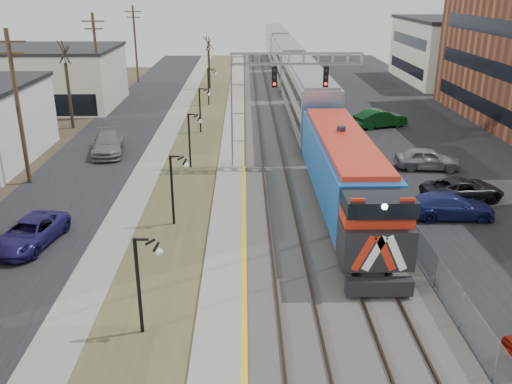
{
  "coord_description": "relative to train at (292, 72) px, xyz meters",
  "views": [
    {
      "loc": [
        -0.03,
        -9.48,
        12.43
      ],
      "look_at": [
        0.51,
        16.18,
        2.6
      ],
      "focal_mm": 38.0,
      "sensor_mm": 36.0,
      "label": 1
    }
  ],
  "objects": [
    {
      "name": "street_west",
      "position": [
        -17.0,
        -19.42,
        -2.9
      ],
      "size": [
        7.0,
        120.0,
        0.04
      ],
      "primitive_type": "cube",
      "color": "black",
      "rests_on": "ground"
    },
    {
      "name": "sidewalk",
      "position": [
        -12.5,
        -19.42,
        -2.88
      ],
      "size": [
        2.0,
        120.0,
        0.08
      ],
      "primitive_type": "cube",
      "color": "gray",
      "rests_on": "ground"
    },
    {
      "name": "grass_median",
      "position": [
        -9.5,
        -19.42,
        -2.89
      ],
      "size": [
        4.0,
        120.0,
        0.06
      ],
      "primitive_type": "cube",
      "color": "#414927",
      "rests_on": "ground"
    },
    {
      "name": "platform",
      "position": [
        -6.5,
        -19.42,
        -2.8
      ],
      "size": [
        2.0,
        120.0,
        0.24
      ],
      "primitive_type": "cube",
      "color": "gray",
      "rests_on": "ground"
    },
    {
      "name": "ballast_bed",
      "position": [
        -1.5,
        -19.42,
        -2.82
      ],
      "size": [
        8.0,
        120.0,
        0.2
      ],
      "primitive_type": "cube",
      "color": "#595651",
      "rests_on": "ground"
    },
    {
      "name": "parking_lot",
      "position": [
        10.5,
        -19.42,
        -2.9
      ],
      "size": [
        16.0,
        120.0,
        0.04
      ],
      "primitive_type": "cube",
      "color": "black",
      "rests_on": "ground"
    },
    {
      "name": "platform_edge",
      "position": [
        -5.62,
        -19.42,
        -2.67
      ],
      "size": [
        0.24,
        120.0,
        0.01
      ],
      "primitive_type": "cube",
      "color": "gold",
      "rests_on": "platform"
    },
    {
      "name": "track_near",
      "position": [
        -3.5,
        -19.42,
        -2.64
      ],
      "size": [
        1.58,
        120.0,
        0.15
      ],
      "color": "#2D2119",
      "rests_on": "ballast_bed"
    },
    {
      "name": "track_far",
      "position": [
        -0.0,
        -19.42,
        -2.64
      ],
      "size": [
        1.58,
        120.0,
        0.15
      ],
      "color": "#2D2119",
      "rests_on": "ballast_bed"
    },
    {
      "name": "train",
      "position": [
        0.0,
        0.0,
        0.0
      ],
      "size": [
        3.0,
        85.85,
        5.33
      ],
      "color": "#1352A2",
      "rests_on": "ground"
    },
    {
      "name": "signal_gantry",
      "position": [
        -4.28,
        -26.43,
        2.67
      ],
      "size": [
        9.0,
        1.07,
        8.15
      ],
      "color": "gray",
      "rests_on": "ground"
    },
    {
      "name": "lampposts",
      "position": [
        -9.5,
        -36.13,
        -0.92
      ],
      "size": [
        0.14,
        62.14,
        4.0
      ],
      "color": "black",
      "rests_on": "ground"
    },
    {
      "name": "utility_poles",
      "position": [
        -20.0,
        -29.42,
        2.08
      ],
      "size": [
        0.28,
        80.28,
        10.0
      ],
      "color": "#4C3823",
      "rests_on": "ground"
    },
    {
      "name": "fence",
      "position": [
        2.7,
        -19.42,
        -2.12
      ],
      "size": [
        0.04,
        120.0,
        1.6
      ],
      "primitive_type": "cube",
      "color": "gray",
      "rests_on": "ground"
    },
    {
      "name": "bare_trees",
      "position": [
        -18.16,
        -15.51,
        -0.22
      ],
      "size": [
        12.3,
        42.3,
        5.95
      ],
      "color": "#382D23",
      "rests_on": "ground"
    },
    {
      "name": "car_lot_c",
      "position": [
        7.79,
        -33.19,
        -2.23
      ],
      "size": [
        5.33,
        3.18,
        1.39
      ],
      "primitive_type": "imported",
      "rotation": [
        0.0,
        0.0,
        1.75
      ],
      "color": "black",
      "rests_on": "ground"
    },
    {
      "name": "car_lot_d",
      "position": [
        6.08,
        -35.81,
        -2.21
      ],
      "size": [
        4.98,
        2.19,
        1.42
      ],
      "primitive_type": "imported",
      "rotation": [
        0.0,
        0.0,
        1.53
      ],
      "color": "navy",
      "rests_on": "ground"
    },
    {
      "name": "car_lot_e",
      "position": [
        7.52,
        -27.17,
        -2.14
      ],
      "size": [
        4.74,
        2.34,
        1.56
      ],
      "primitive_type": "imported",
      "rotation": [
        0.0,
        0.0,
        1.46
      ],
      "color": "gray",
      "rests_on": "ground"
    },
    {
      "name": "car_lot_f",
      "position": [
        7.06,
        -14.84,
        -2.1
      ],
      "size": [
        5.26,
        3.26,
        1.64
      ],
      "primitive_type": "imported",
      "rotation": [
        0.0,
        0.0,
        1.9
      ],
      "color": "#0C3C15",
      "rests_on": "ground"
    },
    {
      "name": "car_street_a",
      "position": [
        -16.44,
        -38.86,
        -2.24
      ],
      "size": [
        3.08,
        5.19,
        1.35
      ],
      "primitive_type": "imported",
      "rotation": [
        0.0,
        0.0,
        -0.18
      ],
      "color": "navy",
      "rests_on": "ground"
    },
    {
      "name": "car_street_b",
      "position": [
        -16.25,
        -22.84,
        -2.12
      ],
      "size": [
        3.12,
        5.83,
        1.61
      ],
      "primitive_type": "imported",
      "rotation": [
        0.0,
        0.0,
        0.16
      ],
      "color": "slate",
      "rests_on": "ground"
    }
  ]
}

